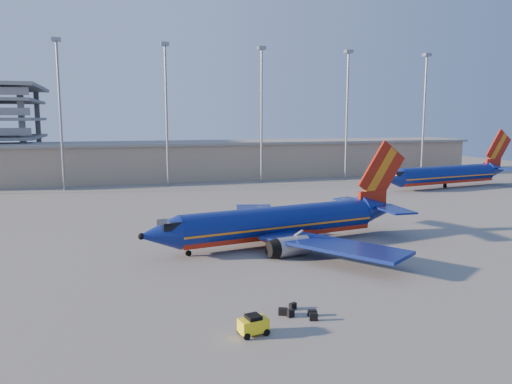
# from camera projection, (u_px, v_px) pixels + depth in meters

# --- Properties ---
(ground) EXTENTS (220.00, 220.00, 0.00)m
(ground) POSITION_uv_depth(u_px,v_px,m) (255.00, 234.00, 60.10)
(ground) COLOR slate
(ground) RESTS_ON ground
(terminal_building) EXTENTS (122.00, 16.00, 8.50)m
(terminal_building) POSITION_uv_depth(u_px,v_px,m) (226.00, 159.00, 117.28)
(terminal_building) COLOR gray
(terminal_building) RESTS_ON ground
(light_mast_row) EXTENTS (101.60, 1.60, 28.65)m
(light_mast_row) POSITION_uv_depth(u_px,v_px,m) (215.00, 100.00, 102.56)
(light_mast_row) COLOR gray
(light_mast_row) RESTS_ON ground
(aircraft_main) EXTENTS (32.80, 31.28, 11.18)m
(aircraft_main) POSITION_uv_depth(u_px,v_px,m) (284.00, 223.00, 54.88)
(aircraft_main) COLOR navy
(aircraft_main) RESTS_ON ground
(aircraft_second) EXTENTS (34.15, 13.41, 11.63)m
(aircraft_second) POSITION_uv_depth(u_px,v_px,m) (449.00, 174.00, 99.76)
(aircraft_second) COLOR navy
(aircraft_second) RESTS_ON ground
(baggage_tug) EXTENTS (2.02, 1.43, 1.33)m
(baggage_tug) POSITION_uv_depth(u_px,v_px,m) (253.00, 325.00, 31.88)
(baggage_tug) COLOR yellow
(baggage_tug) RESTS_ON ground
(luggage_pile) EXTENTS (2.64, 2.84, 0.54)m
(luggage_pile) POSITION_uv_depth(u_px,v_px,m) (298.00, 312.00, 35.09)
(luggage_pile) COLOR black
(luggage_pile) RESTS_ON ground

